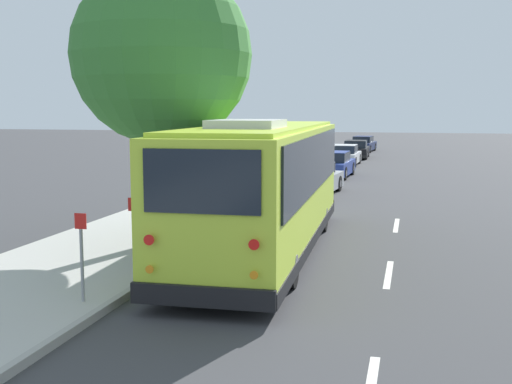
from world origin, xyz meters
name	(u,v)px	position (x,y,z in m)	size (l,w,h in m)	color
ground_plane	(271,248)	(0.00, 0.00, 0.00)	(160.00, 160.00, 0.00)	#3D3D3F
sidewalk_slab	(132,238)	(0.00, 3.86, 0.07)	(80.00, 4.17, 0.15)	#B2AFA8
curb_strip	(208,242)	(0.00, 1.71, 0.07)	(80.00, 0.14, 0.15)	#9D9A94
shuttle_bus	(264,182)	(-0.54, 0.07, 1.77)	(10.83, 3.07, 3.32)	#BCDB38
parked_sedan_silver	(313,180)	(10.42, 0.54, 0.62)	(4.72, 2.09, 1.32)	#A8AAAF
parked_sedan_blue	(334,165)	(17.48, 0.55, 0.62)	(4.55, 1.90, 1.33)	navy
parked_sedan_white	(345,156)	(24.68, 0.74, 0.59)	(4.25, 1.82, 1.28)	silver
parked_sedan_black	(356,150)	(30.69, 0.57, 0.58)	(4.50, 1.85, 1.27)	black
parked_sedan_navy	(363,144)	(37.63, 0.58, 0.59)	(4.66, 1.96, 1.28)	#19234C
street_tree	(163,43)	(-0.47, 2.66, 5.18)	(4.48, 4.48, 7.65)	brown
sign_post_near	(82,256)	(-5.70, 2.17, 0.97)	(0.06, 0.22, 1.59)	gray
sign_post_far	(134,234)	(-3.52, 2.17, 0.96)	(0.06, 0.22, 1.57)	gray
lane_stripe_mid	(389,274)	(-1.91, -3.03, 0.00)	(2.40, 0.14, 0.01)	silver
lane_stripe_ahead	(396,225)	(4.09, -3.03, 0.00)	(2.40, 0.14, 0.01)	silver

